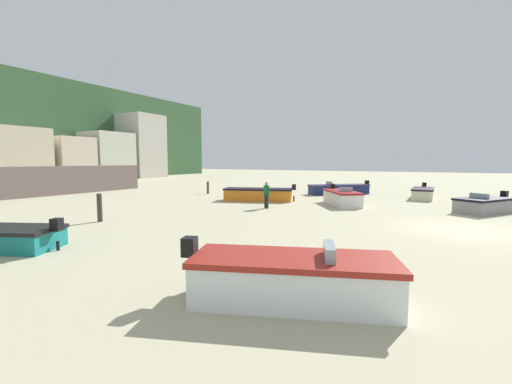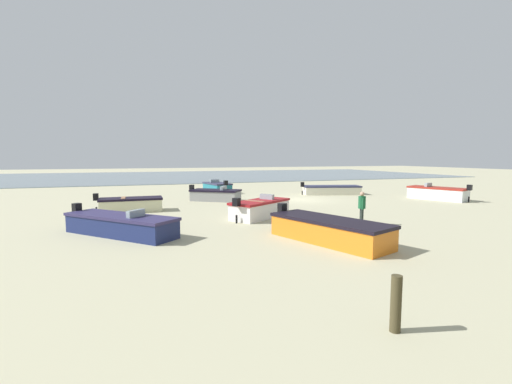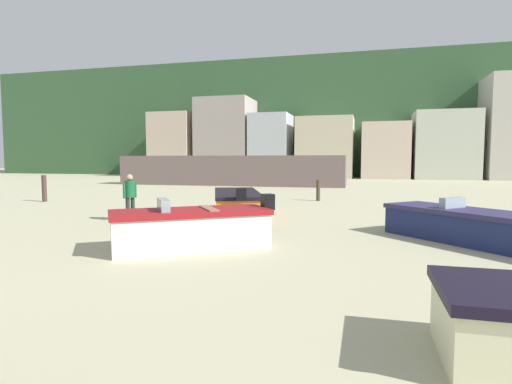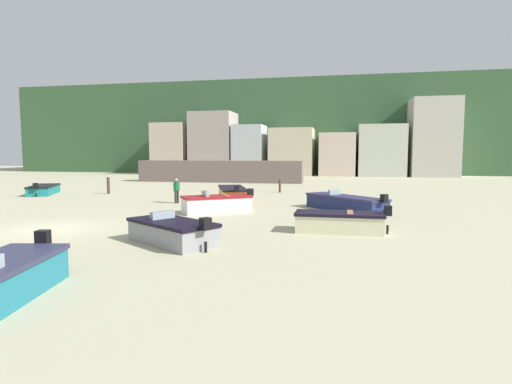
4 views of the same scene
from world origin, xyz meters
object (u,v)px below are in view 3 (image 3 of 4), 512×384
(boat_navy_0, at_px, (485,228))
(boat_orange_5, at_px, (237,203))
(beach_walker_foreground, at_px, (130,194))
(mooring_post_near_water, at_px, (318,190))
(boat_white_4, at_px, (191,228))
(mooring_post_mid_beach, at_px, (44,188))

(boat_navy_0, height_order, boat_orange_5, boat_orange_5)
(boat_navy_0, bearing_deg, boat_orange_5, 109.82)
(beach_walker_foreground, bearing_deg, mooring_post_near_water, 172.67)
(boat_navy_0, relative_size, boat_orange_5, 0.93)
(boat_orange_5, height_order, beach_walker_foreground, beach_walker_foreground)
(mooring_post_near_water, bearing_deg, beach_walker_foreground, -122.15)
(boat_white_4, distance_m, boat_orange_5, 5.94)
(boat_white_4, height_order, mooring_post_mid_beach, mooring_post_mid_beach)
(mooring_post_near_water, xyz_separation_m, mooring_post_mid_beach, (-13.36, -3.95, 0.13))
(boat_orange_5, bearing_deg, boat_navy_0, -46.92)
(mooring_post_near_water, height_order, mooring_post_mid_beach, mooring_post_mid_beach)
(boat_navy_0, bearing_deg, mooring_post_mid_beach, 117.58)
(mooring_post_near_water, distance_m, mooring_post_mid_beach, 13.94)
(mooring_post_mid_beach, bearing_deg, mooring_post_near_water, 16.48)
(boat_navy_0, relative_size, mooring_post_near_water, 4.47)
(boat_white_4, bearing_deg, boat_navy_0, -107.83)
(boat_navy_0, distance_m, boat_orange_5, 8.49)
(boat_white_4, xyz_separation_m, mooring_post_mid_beach, (-11.70, 8.41, 0.19))
(boat_white_4, distance_m, mooring_post_mid_beach, 14.41)
(mooring_post_mid_beach, bearing_deg, boat_navy_0, -18.70)
(mooring_post_mid_beach, distance_m, beach_walker_foreground, 9.22)
(boat_white_4, bearing_deg, mooring_post_mid_beach, 19.44)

